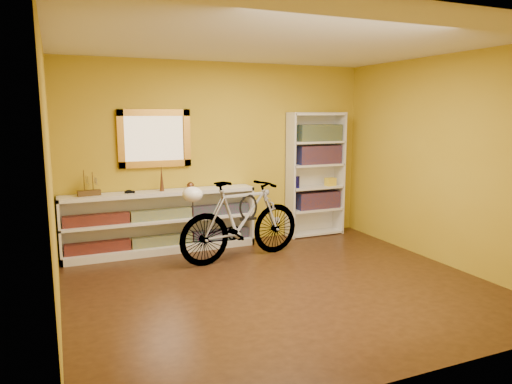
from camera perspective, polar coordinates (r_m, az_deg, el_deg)
name	(u,v)px	position (r m, az deg, el deg)	size (l,w,h in m)	color
floor	(281,287)	(5.33, 3.01, -11.35)	(4.50, 4.00, 0.01)	black
ceiling	(283,42)	(5.03, 3.28, 17.66)	(4.50, 4.00, 0.01)	silver
back_wall	(221,154)	(6.86, -4.29, 4.55)	(4.50, 0.01, 2.60)	#B4931B
left_wall	(50,182)	(4.51, -23.56, 1.16)	(0.01, 4.00, 2.60)	#B4931B
right_wall	(445,161)	(6.34, 21.80, 3.48)	(0.01, 4.00, 2.60)	#B4931B
gilt_mirror	(155,138)	(6.56, -12.13, 6.33)	(0.98, 0.06, 0.78)	#9B661C
wall_socket	(277,220)	(7.34, 2.54, -3.40)	(0.09, 0.01, 0.09)	silver
console_unit	(161,222)	(6.57, -11.34, -3.55)	(2.60, 0.35, 0.85)	silver
cd_row_lower	(162,240)	(6.62, -11.23, -5.74)	(2.50, 0.13, 0.14)	black
cd_row_upper	(161,214)	(6.53, -11.33, -2.65)	(2.50, 0.13, 0.14)	navy
model_ship	(88,183)	(6.35, -19.55, 1.06)	(0.28, 0.11, 0.33)	#3E2A11
toy_car	(130,193)	(6.43, -14.98, -0.12)	(0.00, 0.00, 0.00)	black
bronze_ornament	(162,178)	(6.47, -11.31, 1.64)	(0.06, 0.06, 0.35)	brown
decorative_orb	(190,186)	(6.58, -7.91, 0.77)	(0.10, 0.10, 0.10)	brown
bookcase	(315,174)	(7.36, 7.18, 2.11)	(0.90, 0.30, 1.90)	silver
book_row_a	(318,200)	(7.45, 7.45, -0.96)	(0.70, 0.22, 0.26)	maroon
book_row_b	(319,155)	(7.36, 7.57, 4.48)	(0.70, 0.22, 0.28)	maroon
book_row_c	(319,133)	(7.34, 7.62, 7.09)	(0.70, 0.22, 0.25)	navy
travel_mug	(297,182)	(7.20, 4.96, 1.21)	(0.08, 0.08, 0.18)	navy
red_tin	(304,135)	(7.24, 5.78, 6.87)	(0.15, 0.15, 0.19)	maroon
yellow_bag	(330,182)	(7.48, 8.97, 1.22)	(0.16, 0.11, 0.12)	yellow
bicycle	(241,220)	(6.12, -1.77, -3.38)	(1.78, 0.46, 1.05)	silver
helmet	(193,194)	(5.73, -7.66, -0.29)	(0.25, 0.24, 0.19)	white
u_lock	(248,207)	(6.14, -0.94, -1.84)	(0.25, 0.25, 0.03)	black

